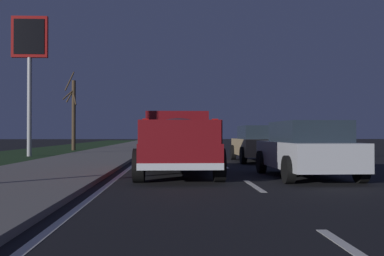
# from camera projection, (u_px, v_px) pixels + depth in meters

# --- Properties ---
(ground) EXTENTS (144.00, 144.00, 0.00)m
(ground) POSITION_uv_depth(u_px,v_px,m) (205.00, 154.00, 27.53)
(ground) COLOR black
(sidewalk_shoulder) EXTENTS (108.00, 4.00, 0.12)m
(sidewalk_shoulder) POSITION_uv_depth(u_px,v_px,m) (110.00, 153.00, 27.31)
(sidewalk_shoulder) COLOR slate
(sidewalk_shoulder) RESTS_ON ground
(grass_verge) EXTENTS (108.00, 6.00, 0.01)m
(grass_verge) POSITION_uv_depth(u_px,v_px,m) (25.00, 154.00, 27.11)
(grass_verge) COLOR #1E3819
(grass_verge) RESTS_ON ground
(lane_markings) EXTENTS (108.00, 3.54, 0.01)m
(lane_markings) POSITION_uv_depth(u_px,v_px,m) (163.00, 152.00, 29.23)
(lane_markings) COLOR silver
(lane_markings) RESTS_ON ground
(pickup_truck) EXTENTS (5.46, 2.35, 1.87)m
(pickup_truck) POSITION_uv_depth(u_px,v_px,m) (177.00, 141.00, 13.18)
(pickup_truck) COLOR maroon
(pickup_truck) RESTS_ON ground
(sedan_silver) EXTENTS (4.45, 2.11, 1.54)m
(sedan_silver) POSITION_uv_depth(u_px,v_px,m) (306.00, 149.00, 12.49)
(sedan_silver) COLOR #B2B5BA
(sedan_silver) RESTS_ON ground
(sedan_tan) EXTENTS (4.41, 2.03, 1.54)m
(sedan_tan) POSITION_uv_depth(u_px,v_px,m) (259.00, 143.00, 19.65)
(sedan_tan) COLOR #9E845B
(sedan_tan) RESTS_ON ground
(gas_price_sign) EXTENTS (0.27, 1.90, 7.46)m
(gas_price_sign) POSITION_uv_depth(u_px,v_px,m) (30.00, 51.00, 24.27)
(gas_price_sign) COLOR #99999E
(gas_price_sign) RESTS_ON ground
(bare_tree_far) EXTENTS (1.32, 1.08, 5.70)m
(bare_tree_far) POSITION_uv_depth(u_px,v_px,m) (73.00, 113.00, 32.91)
(bare_tree_far) COLOR #423323
(bare_tree_far) RESTS_ON ground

